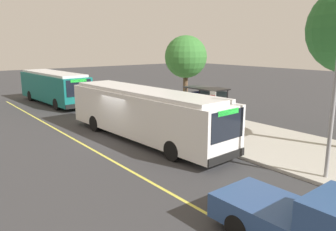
{
  "coord_description": "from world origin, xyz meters",
  "views": [
    {
      "loc": [
        16.44,
        -9.27,
        5.43
      ],
      "look_at": [
        2.79,
        1.47,
        1.66
      ],
      "focal_mm": 35.03,
      "sensor_mm": 36.0,
      "label": 1
    }
  ],
  "objects_px": {
    "transit_bus_second": "(54,86)",
    "waiting_bench": "(209,117)",
    "pickup_truck": "(319,229)",
    "pedestrian_commuter": "(193,117)",
    "route_sign_post": "(213,109)",
    "transit_bus_main": "(144,112)"
  },
  "relations": [
    {
      "from": "transit_bus_second",
      "to": "waiting_bench",
      "type": "xyz_separation_m",
      "value": [
        15.17,
        5.07,
        -0.98
      ]
    },
    {
      "from": "transit_bus_main",
      "to": "pedestrian_commuter",
      "type": "relative_size",
      "value": 7.28
    },
    {
      "from": "pickup_truck",
      "to": "pedestrian_commuter",
      "type": "xyz_separation_m",
      "value": [
        -10.77,
        5.55,
        0.26
      ]
    },
    {
      "from": "waiting_bench",
      "to": "transit_bus_second",
      "type": "bearing_deg",
      "value": -161.52
    },
    {
      "from": "transit_bus_main",
      "to": "route_sign_post",
      "type": "relative_size",
      "value": 4.39
    },
    {
      "from": "transit_bus_main",
      "to": "waiting_bench",
      "type": "distance_m",
      "value": 5.28
    },
    {
      "from": "waiting_bench",
      "to": "pedestrian_commuter",
      "type": "xyz_separation_m",
      "value": [
        0.9,
        -2.27,
        0.48
      ]
    },
    {
      "from": "pickup_truck",
      "to": "pedestrian_commuter",
      "type": "height_order",
      "value": "pickup_truck"
    },
    {
      "from": "transit_bus_main",
      "to": "waiting_bench",
      "type": "relative_size",
      "value": 7.69
    },
    {
      "from": "transit_bus_main",
      "to": "pedestrian_commuter",
      "type": "bearing_deg",
      "value": 70.64
    },
    {
      "from": "transit_bus_main",
      "to": "waiting_bench",
      "type": "bearing_deg",
      "value": 88.59
    },
    {
      "from": "transit_bus_second",
      "to": "waiting_bench",
      "type": "distance_m",
      "value": 16.03
    },
    {
      "from": "waiting_bench",
      "to": "route_sign_post",
      "type": "relative_size",
      "value": 0.57
    },
    {
      "from": "route_sign_post",
      "to": "pedestrian_commuter",
      "type": "relative_size",
      "value": 1.66
    },
    {
      "from": "transit_bus_second",
      "to": "pedestrian_commuter",
      "type": "bearing_deg",
      "value": 9.91
    },
    {
      "from": "waiting_bench",
      "to": "pedestrian_commuter",
      "type": "height_order",
      "value": "pedestrian_commuter"
    },
    {
      "from": "transit_bus_main",
      "to": "route_sign_post",
      "type": "xyz_separation_m",
      "value": [
        2.9,
        2.62,
        0.34
      ]
    },
    {
      "from": "pickup_truck",
      "to": "route_sign_post",
      "type": "height_order",
      "value": "route_sign_post"
    },
    {
      "from": "transit_bus_second",
      "to": "waiting_bench",
      "type": "height_order",
      "value": "transit_bus_second"
    },
    {
      "from": "pedestrian_commuter",
      "to": "route_sign_post",
      "type": "bearing_deg",
      "value": -9.12
    },
    {
      "from": "route_sign_post",
      "to": "pickup_truck",
      "type": "bearing_deg",
      "value": -30.57
    },
    {
      "from": "transit_bus_second",
      "to": "pickup_truck",
      "type": "xyz_separation_m",
      "value": [
        26.84,
        -2.75,
        -0.76
      ]
    }
  ]
}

